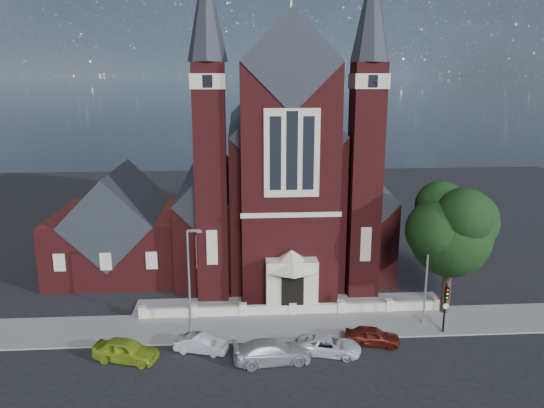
{
  "coord_description": "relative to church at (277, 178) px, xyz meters",
  "views": [
    {
      "loc": [
        -4.31,
        -33.13,
        18.89
      ],
      "look_at": [
        -1.29,
        12.0,
        7.96
      ],
      "focal_mm": 35.0,
      "sensor_mm": 36.0,
      "label": 1
    }
  ],
  "objects": [
    {
      "name": "ground",
      "position": [
        0.0,
        -7.94,
        -8.19
      ],
      "size": [
        120.0,
        120.0,
        0.0
      ],
      "primitive_type": "plane",
      "color": "black",
      "rests_on": "ground"
    },
    {
      "name": "pavement_strip",
      "position": [
        0.0,
        -18.44,
        -8.19
      ],
      "size": [
        60.0,
        5.0,
        0.12
      ],
      "primitive_type": "cube",
      "color": "slate",
      "rests_on": "ground"
    },
    {
      "name": "forecourt_paving",
      "position": [
        0.0,
        -14.44,
        -8.19
      ],
      "size": [
        26.0,
        3.0,
        0.14
      ],
      "primitive_type": "cube",
      "color": "slate",
      "rests_on": "ground"
    },
    {
      "name": "forecourt_wall",
      "position": [
        0.0,
        -16.44,
        -8.19
      ],
      "size": [
        24.0,
        0.4,
        0.9
      ],
      "primitive_type": "cube",
      "color": "beige",
      "rests_on": "ground"
    },
    {
      "name": "church",
      "position": [
        0.0,
        0.0,
        0.0
      ],
      "size": [
        20.01,
        34.9,
        29.2
      ],
      "color": "#4D1415",
      "rests_on": "ground"
    },
    {
      "name": "parish_hall",
      "position": [
        -16.0,
        -4.94,
        -4.17
      ],
      "size": [
        12.0,
        12.2,
        10.24
      ],
      "color": "#4D1415",
      "rests_on": "ground"
    },
    {
      "name": "street_tree",
      "position": [
        12.6,
        -17.23,
        -1.23
      ],
      "size": [
        6.4,
        6.6,
        10.7
      ],
      "color": "black",
      "rests_on": "ground"
    },
    {
      "name": "street_lamp_left",
      "position": [
        -7.91,
        -18.94,
        -3.59
      ],
      "size": [
        1.16,
        0.22,
        8.09
      ],
      "color": "gray",
      "rests_on": "ground"
    },
    {
      "name": "street_lamp_right",
      "position": [
        10.09,
        -18.94,
        -3.59
      ],
      "size": [
        1.16,
        0.22,
        8.09
      ],
      "color": "gray",
      "rests_on": "ground"
    },
    {
      "name": "traffic_signal",
      "position": [
        11.0,
        -20.52,
        -5.6
      ],
      "size": [
        0.28,
        0.42,
        4.0
      ],
      "color": "black",
      "rests_on": "ground"
    },
    {
      "name": "car_lime_van",
      "position": [
        -12.05,
        -22.83,
        -7.42
      ],
      "size": [
        4.85,
        3.04,
        1.54
      ],
      "primitive_type": "imported",
      "rotation": [
        0.0,
        0.0,
        1.28
      ],
      "color": "#89A220",
      "rests_on": "ground"
    },
    {
      "name": "car_silver_a",
      "position": [
        -7.02,
        -22.0,
        -7.57
      ],
      "size": [
        3.93,
        2.2,
        1.23
      ],
      "primitive_type": "imported",
      "rotation": [
        0.0,
        0.0,
        1.31
      ],
      "color": "#B3B5BC",
      "rests_on": "ground"
    },
    {
      "name": "car_silver_b",
      "position": [
        -2.15,
        -23.68,
        -7.42
      ],
      "size": [
        5.49,
        2.69,
        1.54
      ],
      "primitive_type": "imported",
      "rotation": [
        0.0,
        0.0,
        1.67
      ],
      "color": "#95979C",
      "rests_on": "ground"
    },
    {
      "name": "car_white_suv",
      "position": [
        1.9,
        -22.87,
        -7.57
      ],
      "size": [
        4.82,
        3.1,
        1.24
      ],
      "primitive_type": "imported",
      "rotation": [
        0.0,
        0.0,
        1.32
      ],
      "color": "silver",
      "rests_on": "ground"
    },
    {
      "name": "car_dark_red",
      "position": [
        5.23,
        -21.78,
        -7.52
      ],
      "size": [
        4.17,
        2.35,
        1.34
      ],
      "primitive_type": "imported",
      "rotation": [
        0.0,
        0.0,
        1.36
      ],
      "color": "#4D130D",
      "rests_on": "ground"
    }
  ]
}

